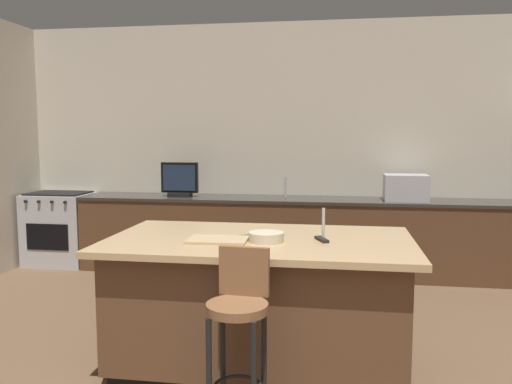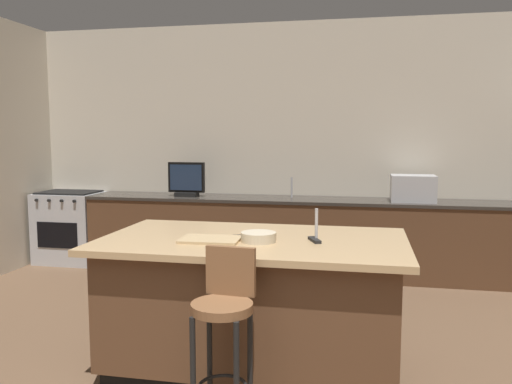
% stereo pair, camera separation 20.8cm
% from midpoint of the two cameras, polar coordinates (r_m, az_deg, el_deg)
% --- Properties ---
extents(wall_back, '(7.44, 0.12, 2.98)m').
position_cam_midpoint_polar(wall_back, '(6.46, 4.08, 4.95)').
color(wall_back, beige).
rests_on(wall_back, ground_plane).
extents(counter_back, '(5.19, 0.62, 0.89)m').
position_cam_midpoint_polar(counter_back, '(6.20, 3.44, -4.80)').
color(counter_back, brown).
rests_on(counter_back, ground_plane).
extents(kitchen_island, '(2.10, 1.21, 0.92)m').
position_cam_midpoint_polar(kitchen_island, '(3.75, -1.21, -11.83)').
color(kitchen_island, black).
rests_on(kitchen_island, ground_plane).
extents(range_oven, '(0.78, 0.63, 0.91)m').
position_cam_midpoint_polar(range_oven, '(7.13, -21.33, -3.71)').
color(range_oven, '#B7BABF').
rests_on(range_oven, ground_plane).
extents(microwave, '(0.48, 0.36, 0.29)m').
position_cam_midpoint_polar(microwave, '(6.12, 15.05, 0.46)').
color(microwave, '#B7BABF').
rests_on(microwave, counter_back).
extents(tv_monitor, '(0.45, 0.16, 0.41)m').
position_cam_midpoint_polar(tv_monitor, '(6.34, -9.24, 1.20)').
color(tv_monitor, black).
rests_on(tv_monitor, counter_back).
extents(sink_faucet_back, '(0.02, 0.02, 0.24)m').
position_cam_midpoint_polar(sink_faucet_back, '(6.23, 2.28, 0.53)').
color(sink_faucet_back, '#B2B2B7').
rests_on(sink_faucet_back, counter_back).
extents(sink_faucet_island, '(0.02, 0.02, 0.22)m').
position_cam_midpoint_polar(sink_faucet_island, '(3.57, 5.69, -3.50)').
color(sink_faucet_island, '#B2B2B7').
rests_on(sink_faucet_island, kitchen_island).
extents(bar_stool_center, '(0.34, 0.35, 1.01)m').
position_cam_midpoint_polar(bar_stool_center, '(2.97, -3.94, -13.99)').
color(bar_stool_center, brown).
rests_on(bar_stool_center, ground_plane).
extents(fruit_bowl, '(0.24, 0.24, 0.07)m').
position_cam_midpoint_polar(fruit_bowl, '(3.51, -0.58, -4.93)').
color(fruit_bowl, beige).
rests_on(fruit_bowl, kitchen_island).
extents(cell_phone, '(0.12, 0.16, 0.01)m').
position_cam_midpoint_polar(cell_phone, '(3.65, -2.83, -4.95)').
color(cell_phone, black).
rests_on(cell_phone, kitchen_island).
extents(tv_remote, '(0.11, 0.17, 0.02)m').
position_cam_midpoint_polar(tv_remote, '(3.56, 5.50, -5.17)').
color(tv_remote, black).
rests_on(tv_remote, kitchen_island).
extents(cutting_board, '(0.41, 0.29, 0.02)m').
position_cam_midpoint_polar(cutting_board, '(3.55, -5.85, -5.21)').
color(cutting_board, tan).
rests_on(cutting_board, kitchen_island).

